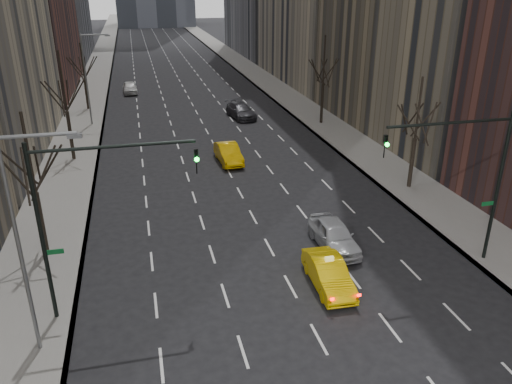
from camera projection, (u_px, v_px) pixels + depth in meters
sidewalk_left at (95, 81)px, 73.61m from camera, size 4.50×320.00×0.15m
sidewalk_right at (256, 74)px, 78.90m from camera, size 4.50×320.00×0.15m
tree_lw_b at (36, 193)px, 25.73m from camera, size 3.36×3.50×7.82m
tree_lw_c at (67, 113)px, 39.91m from camera, size 3.36×3.50×8.74m
tree_lw_d at (85, 79)px, 56.20m from camera, size 3.36×3.50×7.36m
tree_rw_b at (415, 139)px, 34.49m from camera, size 3.36×3.50×7.82m
tree_rw_c at (323, 85)px, 50.46m from camera, size 3.36×3.50×8.74m
traffic_mast_left at (80, 202)px, 20.29m from camera, size 6.69×0.39×8.00m
traffic_mast_right at (473, 166)px, 24.22m from camera, size 6.69×0.39×8.00m
streetlight_near at (25, 226)px, 18.08m from camera, size 2.83×0.22×9.00m
streetlight_far at (89, 70)px, 49.38m from camera, size 2.83×0.22×9.00m
taxi_sedan at (328, 274)px, 24.17m from camera, size 1.64×4.36×1.42m
silver_sedan_ahead at (334, 235)px, 27.68m from camera, size 1.85×4.58×1.56m
far_taxi at (228, 153)px, 40.79m from camera, size 1.82×4.68×1.52m
far_suv_grey at (241, 111)px, 54.08m from camera, size 2.86×5.52×1.53m
far_car_white at (130, 88)px, 65.74m from camera, size 1.93×4.47×1.50m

